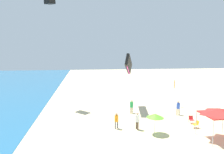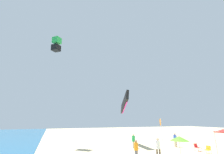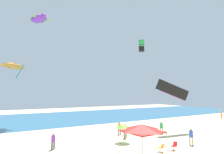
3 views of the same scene
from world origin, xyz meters
name	(u,v)px [view 3 (image 3 of 3)]	position (x,y,z in m)	size (l,w,h in m)	color
ground	(157,153)	(0.00, 0.00, -0.05)	(120.00, 120.00, 0.10)	beige
ocean_strip	(64,117)	(0.00, 31.20, 0.01)	(120.00, 27.15, 0.02)	#28668E
canopy_tent	(142,128)	(-2.61, -0.98, 2.67)	(3.12, 3.22, 3.01)	#B7B7BC
beach_umbrella	(124,126)	(-0.72, 4.64, 1.87)	(1.73, 1.74, 2.10)	silver
folding_chair_right_of_tent	(161,147)	(0.37, -0.22, 0.47)	(0.65, 0.73, 0.82)	black
folding_chair_near_cooler	(174,145)	(1.96, -0.43, 0.47)	(0.64, 0.56, 0.82)	black
banner_flag	(221,122)	(9.32, -1.15, 2.33)	(0.36, 0.06, 3.88)	silver
person_near_umbrella	(125,130)	(0.58, 6.19, 1.10)	(0.49, 0.45, 1.88)	brown
person_by_tent	(191,135)	(5.12, -0.10, 1.07)	(0.43, 0.48, 1.82)	#C6B28C
person_beachcomber	(119,127)	(1.09, 8.35, 1.00)	(0.41, 0.41, 1.71)	slate
person_watching_sky	(161,126)	(6.47, 5.70, 1.05)	(0.42, 0.42, 1.78)	#C6B28C
person_far_stroller	(53,140)	(-8.47, 6.09, 0.97)	(0.40, 0.39, 1.65)	black
kite_parafoil_black	(172,90)	(8.95, 5.71, 6.18)	(5.30, 1.96, 3.27)	black
kite_delta_orange	(13,65)	(-11.65, 22.54, 10.71)	(5.44, 5.44, 3.15)	orange
kite_box_green	(142,46)	(12.22, 16.63, 15.89)	(1.65, 1.65, 2.47)	green
kite_turtle_purple	(39,19)	(-7.14, 25.99, 21.07)	(4.38, 4.74, 1.84)	purple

